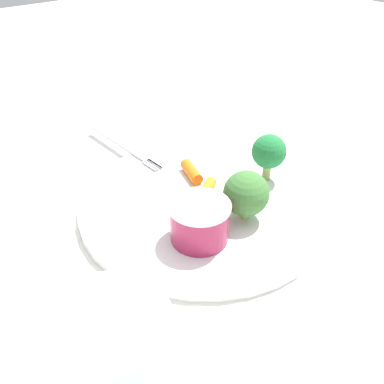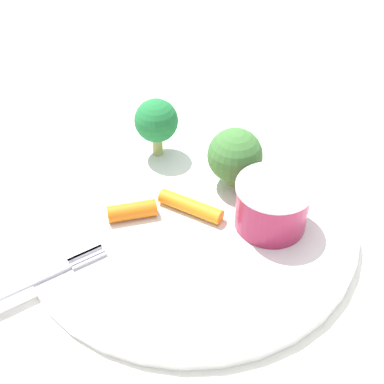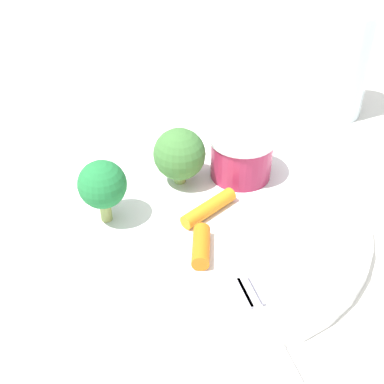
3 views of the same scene
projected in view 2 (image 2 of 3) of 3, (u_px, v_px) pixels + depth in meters
ground_plane at (191, 222)px, 0.43m from camera, size 2.40×2.40×0.00m
plate at (191, 217)px, 0.42m from camera, size 0.28×0.28×0.01m
sauce_cup at (272, 205)px, 0.40m from camera, size 0.06×0.06×0.04m
broccoli_floret_0 at (235, 156)px, 0.43m from camera, size 0.05×0.05×0.05m
broccoli_floret_1 at (156, 121)px, 0.46m from camera, size 0.04×0.04×0.06m
carrot_stick_0 at (186, 205)px, 0.42m from camera, size 0.04×0.06×0.01m
carrot_stick_1 at (132, 211)px, 0.41m from camera, size 0.04×0.03×0.01m
fork at (3, 295)px, 0.35m from camera, size 0.16×0.02×0.00m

